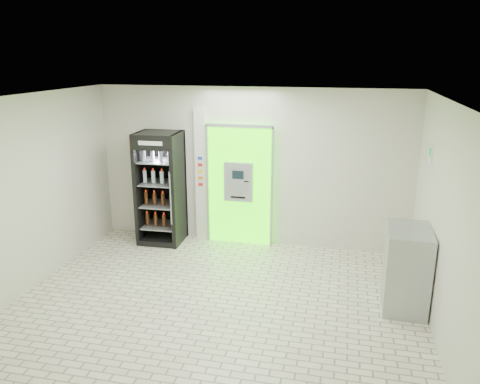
% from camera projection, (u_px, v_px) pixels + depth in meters
% --- Properties ---
extents(ground, '(6.00, 6.00, 0.00)m').
position_uv_depth(ground, '(217.00, 303.00, 6.97)').
color(ground, beige).
rests_on(ground, ground).
extents(room_shell, '(6.00, 6.00, 6.00)m').
position_uv_depth(room_shell, '(215.00, 184.00, 6.45)').
color(room_shell, beige).
rests_on(room_shell, ground).
extents(atm_assembly, '(1.30, 0.24, 2.33)m').
position_uv_depth(atm_assembly, '(240.00, 184.00, 8.94)').
color(atm_assembly, '#2EE600').
rests_on(atm_assembly, ground).
extents(pillar, '(0.22, 0.11, 2.60)m').
position_uv_depth(pillar, '(201.00, 175.00, 9.10)').
color(pillar, silver).
rests_on(pillar, ground).
extents(beverage_cooler, '(0.83, 0.78, 2.17)m').
position_uv_depth(beverage_cooler, '(161.00, 190.00, 9.04)').
color(beverage_cooler, black).
rests_on(beverage_cooler, ground).
extents(steel_cabinet, '(0.64, 0.92, 1.20)m').
position_uv_depth(steel_cabinet, '(406.00, 268.00, 6.72)').
color(steel_cabinet, '#9C9FA3').
rests_on(steel_cabinet, ground).
extents(exit_sign, '(0.02, 0.22, 0.26)m').
position_uv_depth(exit_sign, '(431.00, 154.00, 7.04)').
color(exit_sign, white).
rests_on(exit_sign, room_shell).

